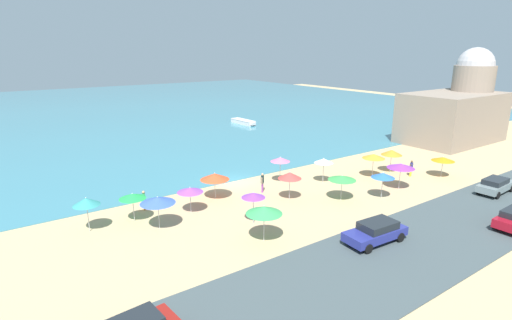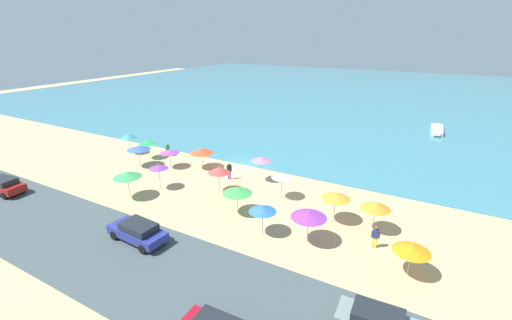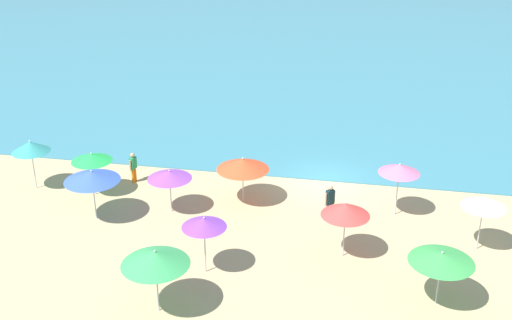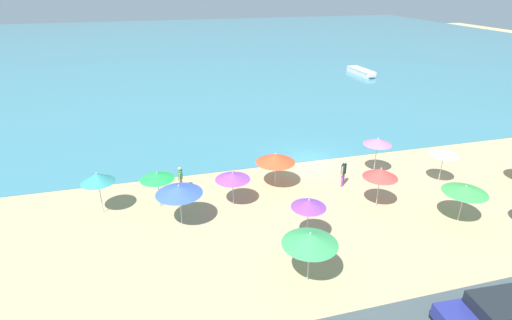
# 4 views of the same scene
# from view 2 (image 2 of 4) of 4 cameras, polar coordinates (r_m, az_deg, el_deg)

# --- Properties ---
(ground_plane) EXTENTS (160.00, 160.00, 0.00)m
(ground_plane) POSITION_cam_2_polar(r_m,az_deg,el_deg) (37.78, -1.76, -0.89)
(ground_plane) COLOR tan
(sea) EXTENTS (150.00, 110.00, 0.05)m
(sea) POSITION_cam_2_polar(r_m,az_deg,el_deg) (88.13, 17.21, 10.65)
(sea) COLOR teal
(sea) RESTS_ON ground_plane
(coastal_road) EXTENTS (80.00, 8.00, 0.06)m
(coastal_road) POSITION_cam_2_polar(r_m,az_deg,el_deg) (25.80, -23.33, -13.61)
(coastal_road) COLOR #404D4F
(coastal_road) RESTS_ON ground_plane
(beach_umbrella_0) EXTENTS (2.50, 2.50, 2.44)m
(beach_umbrella_0) POSITION_cam_2_polar(r_m,az_deg,el_deg) (38.89, -18.98, 1.96)
(beach_umbrella_0) COLOR #B2B2B7
(beach_umbrella_0) RESTS_ON ground_plane
(beach_umbrella_1) EXTENTS (1.98, 1.98, 2.51)m
(beach_umbrella_1) POSITION_cam_2_polar(r_m,az_deg,el_deg) (30.96, -6.16, -1.65)
(beach_umbrella_1) COLOR #B2B2B7
(beach_umbrella_1) RESTS_ON ground_plane
(beach_umbrella_2) EXTENTS (2.13, 2.13, 2.47)m
(beach_umbrella_2) POSITION_cam_2_polar(r_m,az_deg,el_deg) (26.20, 19.34, -7.16)
(beach_umbrella_2) COLOR #B2B2B7
(beach_umbrella_2) RESTS_ON ground_plane
(beach_umbrella_3) EXTENTS (2.22, 2.22, 2.48)m
(beach_umbrella_3) POSITION_cam_2_polar(r_m,az_deg,el_deg) (26.64, 13.15, -5.87)
(beach_umbrella_3) COLOR #B2B2B7
(beach_umbrella_3) RESTS_ON ground_plane
(beach_umbrella_4) EXTENTS (1.75, 1.75, 2.47)m
(beach_umbrella_4) POSITION_cam_2_polar(r_m,az_deg,el_deg) (32.64, -15.95, -1.08)
(beach_umbrella_4) COLOR #B2B2B7
(beach_umbrella_4) RESTS_ON ground_plane
(beach_umbrella_5) EXTENTS (2.04, 2.04, 2.12)m
(beach_umbrella_5) POSITION_cam_2_polar(r_m,az_deg,el_deg) (37.66, -14.21, 1.42)
(beach_umbrella_5) COLOR #B2B2B7
(beach_umbrella_5) RESTS_ON ground_plane
(beach_umbrella_6) EXTENTS (1.88, 1.88, 2.59)m
(beach_umbrella_6) POSITION_cam_2_polar(r_m,az_deg,el_deg) (32.99, 0.86, 0.17)
(beach_umbrella_6) COLOR #B2B2B7
(beach_umbrella_6) RESTS_ON ground_plane
(beach_umbrella_7) EXTENTS (2.36, 2.36, 2.22)m
(beach_umbrella_7) POSITION_cam_2_polar(r_m,az_deg,el_deg) (27.24, -3.12, -5.21)
(beach_umbrella_7) COLOR #B2B2B7
(beach_umbrella_7) RESTS_ON ground_plane
(beach_umbrella_8) EXTENTS (2.47, 2.47, 2.48)m
(beach_umbrella_8) POSITION_cam_2_polar(r_m,az_deg,el_deg) (23.71, 8.80, -8.99)
(beach_umbrella_8) COLOR #B2B2B7
(beach_umbrella_8) RESTS_ON ground_plane
(beach_umbrella_9) EXTENTS (1.85, 1.85, 2.58)m
(beach_umbrella_9) POSITION_cam_2_polar(r_m,az_deg,el_deg) (43.44, -20.50, 3.79)
(beach_umbrella_9) COLOR #B2B2B7
(beach_umbrella_9) RESTS_ON ground_plane
(beach_umbrella_10) EXTENTS (2.44, 2.44, 2.55)m
(beach_umbrella_10) POSITION_cam_2_polar(r_m,az_deg,el_deg) (31.69, -20.69, -2.27)
(beach_umbrella_10) COLOR #B2B2B7
(beach_umbrella_10) RESTS_ON ground_plane
(beach_umbrella_11) EXTENTS (2.49, 2.49, 2.31)m
(beach_umbrella_11) POSITION_cam_2_polar(r_m,az_deg,el_deg) (36.80, -9.04, 1.53)
(beach_umbrella_11) COLOR #B2B2B7
(beach_umbrella_11) RESTS_ON ground_plane
(beach_umbrella_12) EXTENTS (1.97, 1.97, 2.22)m
(beach_umbrella_12) POSITION_cam_2_polar(r_m,az_deg,el_deg) (41.14, -17.62, 2.84)
(beach_umbrella_12) COLOR #B2B2B7
(beach_umbrella_12) RESTS_ON ground_plane
(beach_umbrella_13) EXTENTS (1.82, 1.82, 2.48)m
(beach_umbrella_13) POSITION_cam_2_polar(r_m,az_deg,el_deg) (29.64, 4.35, -2.56)
(beach_umbrella_13) COLOR #B2B2B7
(beach_umbrella_13) RESTS_ON ground_plane
(beach_umbrella_14) EXTENTS (2.21, 2.21, 2.13)m
(beach_umbrella_14) POSITION_cam_2_polar(r_m,az_deg,el_deg) (22.67, 24.54, -13.31)
(beach_umbrella_14) COLOR #B2B2B7
(beach_umbrella_14) RESTS_ON ground_plane
(beach_umbrella_15) EXTENTS (1.98, 1.98, 2.34)m
(beach_umbrella_15) POSITION_cam_2_polar(r_m,az_deg,el_deg) (24.47, 1.11, -8.13)
(beach_umbrella_15) COLOR #B2B2B7
(beach_umbrella_15) RESTS_ON ground_plane
(bather_0) EXTENTS (0.31, 0.55, 1.60)m
(bather_0) POSITION_cam_2_polar(r_m,az_deg,el_deg) (41.61, -14.50, 1.80)
(bather_0) COLOR orange
(bather_0) RESTS_ON ground_plane
(bather_1) EXTENTS (0.55, 0.31, 1.65)m
(bather_1) POSITION_cam_2_polar(r_m,az_deg,el_deg) (24.92, 19.28, -11.85)
(bather_1) COLOR yellow
(bather_1) RESTS_ON ground_plane
(bather_2) EXTENTS (0.44, 0.41, 1.79)m
(bather_2) POSITION_cam_2_polar(r_m,az_deg,el_deg) (33.95, -4.49, -1.66)
(bather_2) COLOR purple
(bather_2) RESTS_ON ground_plane
(parked_car_0) EXTENTS (4.47, 2.15, 1.46)m
(parked_car_0) POSITION_cam_2_polar(r_m,az_deg,el_deg) (38.59, -36.60, -3.35)
(parked_car_0) COLOR maroon
(parked_car_0) RESTS_ON coastal_road
(parked_car_3) EXTENTS (4.52, 2.14, 1.42)m
(parked_car_3) POSITION_cam_2_polar(r_m,az_deg,el_deg) (25.64, -19.11, -11.14)
(parked_car_3) COLOR navy
(parked_car_3) RESTS_ON coastal_road
(skiff_nearshore) EXTENTS (1.88, 5.59, 0.72)m
(skiff_nearshore) POSITION_cam_2_polar(r_m,az_deg,el_deg) (56.65, 27.90, 4.46)
(skiff_nearshore) COLOR silver
(skiff_nearshore) RESTS_ON sea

